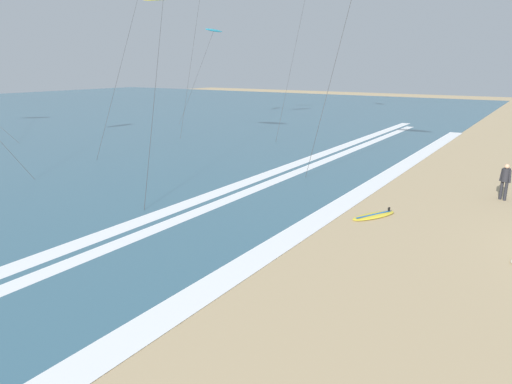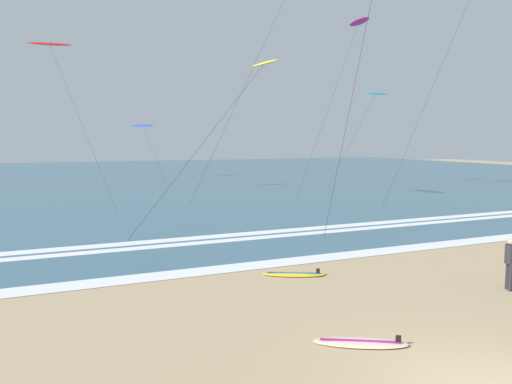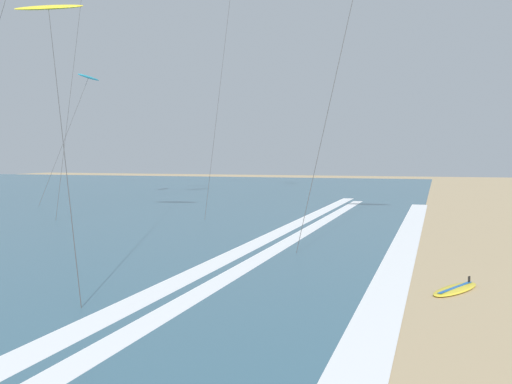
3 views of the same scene
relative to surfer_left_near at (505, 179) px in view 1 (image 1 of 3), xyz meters
name	(u,v)px [view 1 (image 1 of 3)]	position (x,y,z in m)	size (l,w,h in m)	color
wave_foam_shoreline	(344,203)	(-4.27, 5.55, -0.94)	(50.03, 1.02, 0.01)	white
wave_foam_mid_break	(224,201)	(-6.85, 9.98, -0.94)	(58.72, 0.67, 0.01)	white
wave_foam_outer_break	(234,187)	(-4.67, 11.05, -0.94)	(59.43, 0.81, 0.01)	white
surfer_left_near	(505,179)	(0.00, 0.00, 0.00)	(0.32, 0.50, 1.60)	#232328
surfboard_left_pile	(374,216)	(-5.29, 3.92, -0.91)	(2.15, 1.46, 0.25)	yellow
kite_cyan_distant_low	(214,31)	(16.55, 28.76, 8.06)	(6.22, 1.67, 9.28)	#23A8C6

